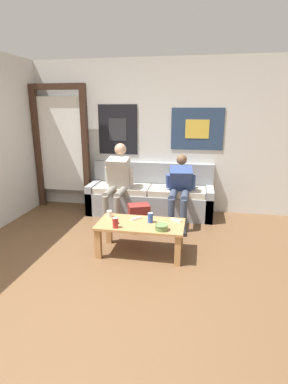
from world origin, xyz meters
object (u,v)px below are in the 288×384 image
at_px(game_controller_near_left, 136,219).
at_px(person_seated_teen, 180,188).
at_px(pillar_candle, 109,214).
at_px(person_seated_adult, 118,180).
at_px(couch, 150,197).
at_px(drink_can_red, 115,223).
at_px(cell_phone, 116,222).
at_px(game_controller_near_right, 176,220).
at_px(coffee_table, 141,229).
at_px(drink_can_blue, 150,218).
at_px(ceramic_bowl, 162,227).
at_px(backpack, 139,218).

bearing_deg(game_controller_near_left, person_seated_teen, 65.32).
bearing_deg(pillar_candle, person_seated_adult, 99.29).
bearing_deg(couch, person_seated_adult, -143.75).
relative_size(drink_can_red, cell_phone, 0.82).
bearing_deg(cell_phone, couch, 83.09).
height_order(person_seated_teen, cell_phone, person_seated_teen).
height_order(person_seated_adult, game_controller_near_right, person_seated_adult).
height_order(pillar_candle, game_controller_near_right, pillar_candle).
relative_size(couch, person_seated_adult, 1.73).
distance_m(couch, pillar_candle, 1.38).
bearing_deg(person_seated_adult, game_controller_near_left, -62.74).
bearing_deg(game_controller_near_right, drink_can_red, -152.87).
height_order(couch, cell_phone, couch).
relative_size(coffee_table, game_controller_near_left, 8.43).
distance_m(person_seated_teen, game_controller_near_right, 0.99).
xyz_separation_m(coffee_table, game_controller_near_right, (0.42, 0.15, 0.09)).
height_order(couch, drink_can_red, couch).
bearing_deg(pillar_candle, couch, 76.88).
bearing_deg(game_controller_near_left, drink_can_blue, -19.48).
distance_m(drink_can_red, cell_phone, 0.18).
xyz_separation_m(person_seated_adult, ceramic_bowl, (0.88, -1.29, -0.21)).
bearing_deg(pillar_candle, person_seated_teen, 50.15).
bearing_deg(ceramic_bowl, game_controller_near_left, 142.20).
bearing_deg(person_seated_teen, couch, 146.51).
bearing_deg(person_seated_teen, cell_phone, -121.11).
bearing_deg(cell_phone, coffee_table, 5.08).
relative_size(person_seated_adult, game_controller_near_right, 8.45).
relative_size(coffee_table, pillar_candle, 10.93).
bearing_deg(coffee_table, drink_can_blue, 21.73).
xyz_separation_m(couch, drink_can_blue, (0.24, -1.43, 0.17)).
relative_size(coffee_table, cell_phone, 7.03).
relative_size(backpack, drink_can_blue, 3.25).
distance_m(drink_can_red, game_controller_near_left, 0.36).
height_order(person_seated_teen, pillar_candle, person_seated_teen).
xyz_separation_m(coffee_table, drink_can_blue, (0.11, 0.04, 0.14)).
xyz_separation_m(person_seated_adult, person_seated_teen, (0.99, 0.00, -0.08)).
xyz_separation_m(backpack, game_controller_near_left, (0.08, -0.57, 0.22)).
distance_m(coffee_table, ceramic_bowl, 0.34).
bearing_deg(ceramic_bowl, pillar_candle, 157.13).
bearing_deg(ceramic_bowl, coffee_table, 149.48).
relative_size(drink_can_blue, drink_can_red, 1.00).
bearing_deg(coffee_table, person_seated_teen, 70.99).
bearing_deg(pillar_candle, game_controller_near_right, 0.98).
bearing_deg(game_controller_near_right, person_seated_adult, 136.38).
height_order(backpack, game_controller_near_left, game_controller_near_left).
bearing_deg(cell_phone, drink_can_blue, 9.74).
relative_size(couch, person_seated_teen, 1.99).
relative_size(person_seated_teen, cell_phone, 6.95).
distance_m(pillar_candle, game_controller_near_right, 0.86).
height_order(coffee_table, drink_can_blue, drink_can_blue).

